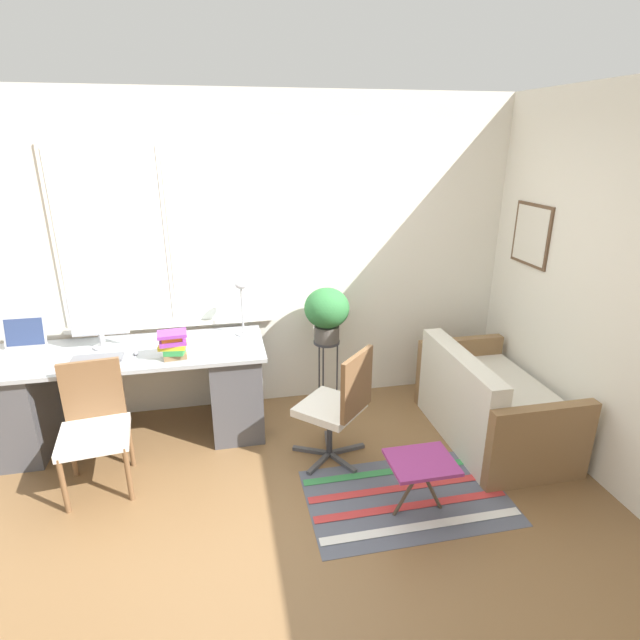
% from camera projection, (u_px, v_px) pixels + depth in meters
% --- Properties ---
extents(ground_plane, '(14.00, 14.00, 0.00)m').
position_uv_depth(ground_plane, '(254.00, 448.00, 3.98)').
color(ground_plane, brown).
extents(wall_back_with_window, '(9.00, 0.12, 2.70)m').
position_uv_depth(wall_back_with_window, '(236.00, 259.00, 4.25)').
color(wall_back_with_window, white).
rests_on(wall_back_with_window, ground_plane).
extents(wall_right_with_picture, '(0.08, 9.00, 2.70)m').
position_uv_depth(wall_right_with_picture, '(551.00, 269.00, 3.98)').
color(wall_right_with_picture, white).
rests_on(wall_right_with_picture, ground_plane).
extents(desk, '(2.13, 0.73, 0.77)m').
position_uv_depth(desk, '(132.00, 392.00, 4.00)').
color(desk, '#9EA3A8').
rests_on(desk, ground_plane).
extents(laptop, '(0.31, 0.29, 0.26)m').
position_uv_depth(laptop, '(23.00, 346.00, 3.83)').
color(laptop, '#B7B7BC').
rests_on(laptop, desk).
extents(monitor, '(0.42, 0.15, 0.45)m').
position_uv_depth(monitor, '(99.00, 318.00, 3.86)').
color(monitor, silver).
rests_on(monitor, desk).
extents(keyboard, '(0.37, 0.15, 0.02)m').
position_uv_depth(keyboard, '(97.00, 359.00, 3.73)').
color(keyboard, slate).
rests_on(keyboard, desk).
extents(mouse, '(0.03, 0.06, 0.03)m').
position_uv_depth(mouse, '(136.00, 353.00, 3.80)').
color(mouse, slate).
rests_on(mouse, desk).
extents(desk_lamp, '(0.13, 0.13, 0.46)m').
position_uv_depth(desk_lamp, '(242.00, 299.00, 4.10)').
color(desk_lamp, '#ADADB2').
rests_on(desk_lamp, desk).
extents(book_stack, '(0.22, 0.19, 0.21)m').
position_uv_depth(book_stack, '(173.00, 344.00, 3.72)').
color(book_stack, olive).
rests_on(book_stack, desk).
extents(desk_chair_wooden, '(0.50, 0.51, 0.88)m').
position_uv_depth(desk_chair_wooden, '(94.00, 425.00, 3.45)').
color(desk_chair_wooden, brown).
rests_on(desk_chair_wooden, ground_plane).
extents(office_chair_swivel, '(0.62, 0.62, 0.92)m').
position_uv_depth(office_chair_swivel, '(338.00, 405.00, 3.70)').
color(office_chair_swivel, '#47474C').
rests_on(office_chair_swivel, ground_plane).
extents(couch_loveseat, '(0.80, 1.33, 0.76)m').
position_uv_depth(couch_loveseat, '(489.00, 406.00, 4.06)').
color(couch_loveseat, silver).
rests_on(couch_loveseat, ground_plane).
extents(plant_stand, '(0.23, 0.23, 0.67)m').
position_uv_depth(plant_stand, '(327.00, 351.00, 4.38)').
color(plant_stand, '#333338').
rests_on(plant_stand, ground_plane).
extents(potted_plant, '(0.39, 0.39, 0.48)m').
position_uv_depth(potted_plant, '(327.00, 311.00, 4.25)').
color(potted_plant, '#514C47').
rests_on(potted_plant, plant_stand).
extents(floor_rug_striped, '(1.38, 0.85, 0.01)m').
position_uv_depth(floor_rug_striped, '(407.00, 497.00, 3.44)').
color(floor_rug_striped, '#565B6B').
rests_on(floor_rug_striped, ground_plane).
extents(folding_stool, '(0.42, 0.35, 0.41)m').
position_uv_depth(folding_stool, '(421.00, 465.00, 3.19)').
color(folding_stool, '#93337A').
rests_on(folding_stool, ground_plane).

